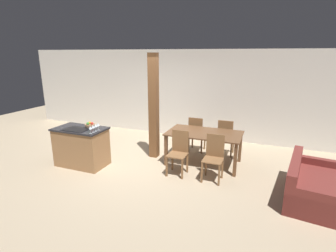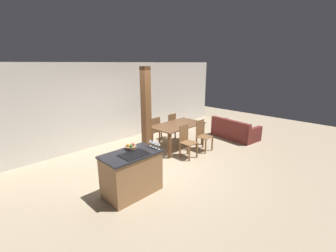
{
  "view_description": "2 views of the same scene",
  "coord_description": "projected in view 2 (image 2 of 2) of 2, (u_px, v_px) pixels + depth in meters",
  "views": [
    {
      "loc": [
        2.76,
        -5.24,
        2.58
      ],
      "look_at": [
        0.6,
        0.2,
        0.95
      ],
      "focal_mm": 28.0,
      "sensor_mm": 36.0,
      "label": 1
    },
    {
      "loc": [
        -3.76,
        -4.11,
        2.68
      ],
      "look_at": [
        0.6,
        0.2,
        0.95
      ],
      "focal_mm": 24.0,
      "sensor_mm": 36.0,
      "label": 2
    }
  ],
  "objects": [
    {
      "name": "wine_glass_near",
      "position": [
        159.0,
        144.0,
        4.69
      ],
      "size": [
        0.08,
        0.08,
        0.16
      ],
      "color": "silver",
      "rests_on": "kitchen_island"
    },
    {
      "name": "wine_glass_end",
      "position": [
        150.0,
        141.0,
        4.87
      ],
      "size": [
        0.08,
        0.08,
        0.16
      ],
      "color": "silver",
      "rests_on": "kitchen_island"
    },
    {
      "name": "ground_plane",
      "position": [
        158.0,
        165.0,
        6.08
      ],
      "size": [
        16.0,
        16.0,
        0.0
      ],
      "primitive_type": "plane",
      "color": "tan"
    },
    {
      "name": "dining_chair_near_right",
      "position": [
        203.0,
        135.0,
        7.04
      ],
      "size": [
        0.4,
        0.4,
        0.96
      ],
      "color": "brown",
      "rests_on": "ground_plane"
    },
    {
      "name": "dining_chair_far_left",
      "position": [
        154.0,
        130.0,
        7.49
      ],
      "size": [
        0.4,
        0.4,
        0.96
      ],
      "rotation": [
        0.0,
        0.0,
        3.14
      ],
      "color": "brown",
      "rests_on": "ground_plane"
    },
    {
      "name": "wine_glass_middle",
      "position": [
        156.0,
        143.0,
        4.75
      ],
      "size": [
        0.08,
        0.08,
        0.16
      ],
      "color": "silver",
      "rests_on": "kitchen_island"
    },
    {
      "name": "couch",
      "position": [
        235.0,
        131.0,
        8.28
      ],
      "size": [
        1.05,
        1.72,
        0.72
      ],
      "rotation": [
        0.0,
        0.0,
        1.43
      ],
      "color": "maroon",
      "rests_on": "ground_plane"
    },
    {
      "name": "timber_post",
      "position": [
        146.0,
        115.0,
        6.15
      ],
      "size": [
        0.21,
        0.21,
        2.6
      ],
      "color": "brown",
      "rests_on": "ground_plane"
    },
    {
      "name": "kitchen_island",
      "position": [
        132.0,
        173.0,
        4.68
      ],
      "size": [
        1.19,
        0.7,
        0.92
      ],
      "color": "#9E7047",
      "rests_on": "ground_plane"
    },
    {
      "name": "dining_chair_far_right",
      "position": [
        170.0,
        126.0,
        8.02
      ],
      "size": [
        0.4,
        0.4,
        0.96
      ],
      "rotation": [
        0.0,
        0.0,
        3.14
      ],
      "color": "brown",
      "rests_on": "ground_plane"
    },
    {
      "name": "wine_glass_far",
      "position": [
        153.0,
        142.0,
        4.81
      ],
      "size": [
        0.08,
        0.08,
        0.16
      ],
      "color": "silver",
      "rests_on": "kitchen_island"
    },
    {
      "name": "wall_back",
      "position": [
        105.0,
        104.0,
        7.44
      ],
      "size": [
        11.2,
        0.08,
        2.7
      ],
      "color": "silver",
      "rests_on": "ground_plane"
    },
    {
      "name": "dining_table",
      "position": [
        177.0,
        127.0,
        7.22
      ],
      "size": [
        1.73,
        1.0,
        0.78
      ],
      "color": "brown",
      "rests_on": "ground_plane"
    },
    {
      "name": "fruit_bowl",
      "position": [
        131.0,
        147.0,
        4.78
      ],
      "size": [
        0.25,
        0.25,
        0.11
      ],
      "color": "#99704C",
      "rests_on": "kitchen_island"
    },
    {
      "name": "dining_chair_near_left",
      "position": [
        187.0,
        141.0,
        6.51
      ],
      "size": [
        0.4,
        0.4,
        0.96
      ],
      "color": "brown",
      "rests_on": "ground_plane"
    }
  ]
}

